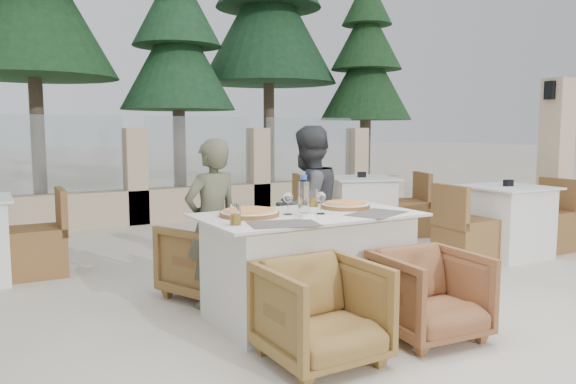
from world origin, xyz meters
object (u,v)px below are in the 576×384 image
beer_glass_right (313,198)px  armchair_far_left (211,259)px  pizza_right (345,205)px  dining_table (308,265)px  beer_glass_left (236,214)px  armchair_near_left (321,312)px  diner_right (308,208)px  bg_table_b (361,207)px  wine_glass_centre (288,202)px  armchair_far_right (303,256)px  wine_glass_near (321,202)px  diner_left (212,223)px  pizza_left (249,212)px  water_bottle (304,194)px  bg_table_c (507,221)px  armchair_near_right (430,295)px  olive_dish (305,215)px

beer_glass_right → armchair_far_left: 1.01m
pizza_right → dining_table: bearing=-167.0°
pizza_right → beer_glass_left: size_ratio=2.69×
pizza_right → beer_glass_right: size_ratio=2.64×
armchair_far_left → armchair_near_left: bearing=69.0°
diner_right → bg_table_b: size_ratio=0.86×
wine_glass_centre → armchair_far_right: wine_glass_centre is taller
wine_glass_near → diner_left: diner_left is taller
beer_glass_left → bg_table_b: size_ratio=0.09×
pizza_left → water_bottle: water_bottle is taller
pizza_left → pizza_right: pizza_left is taller
beer_glass_left → bg_table_b: (2.89, 2.44, -0.46)m
wine_glass_centre → bg_table_b: (2.38, 2.24, -0.48)m
beer_glass_left → bg_table_c: (3.59, 0.77, -0.46)m
pizza_right → wine_glass_centre: 0.56m
pizza_left → wine_glass_near: bearing=-19.3°
pizza_right → armchair_near_right: 1.01m
armchair_near_left → bg_table_c: bg_table_c is taller
dining_table → diner_left: 0.82m
beer_glass_right → armchair_near_left: beer_glass_right is taller
wine_glass_near → armchair_far_left: 1.16m
armchair_near_right → bg_table_b: size_ratio=0.39×
bg_table_b → armchair_far_right: bearing=-119.8°
pizza_right → water_bottle: 0.46m
beer_glass_left → armchair_near_left: bearing=-63.7°
beer_glass_right → diner_right: (0.14, 0.31, -0.13)m
olive_dish → armchair_near_right: 0.99m
pizza_right → olive_dish: bearing=-153.5°
wine_glass_centre → olive_dish: size_ratio=1.67×
armchair_near_left → bg_table_c: size_ratio=0.41×
armchair_near_right → bg_table_b: (1.76, 3.05, 0.09)m
pizza_right → wine_glass_near: (-0.33, -0.16, 0.07)m
diner_right → bg_table_c: size_ratio=0.86×
wine_glass_centre → beer_glass_right: bearing=34.5°
dining_table → armchair_far_right: bearing=61.1°
armchair_far_left → pizza_left: bearing=68.1°
olive_dish → bg_table_b: 3.43m
pizza_right → diner_right: 0.53m
armchair_near_right → diner_left: size_ratio=0.49×
olive_dish → armchair_far_left: 1.15m
water_bottle → beer_glass_right: bearing=47.2°
wine_glass_near → armchair_far_right: wine_glass_near is taller
water_bottle → diner_right: diner_right is taller
dining_table → pizza_left: (-0.43, 0.11, 0.41)m
wine_glass_centre → diner_right: (0.54, 0.58, -0.15)m
water_bottle → armchair_near_right: 1.12m
wine_glass_centre → diner_right: bearing=47.4°
diner_left → bg_table_b: diner_left is taller
wine_glass_near → armchair_near_right: size_ratio=0.29×
wine_glass_near → beer_glass_left: wine_glass_near is taller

